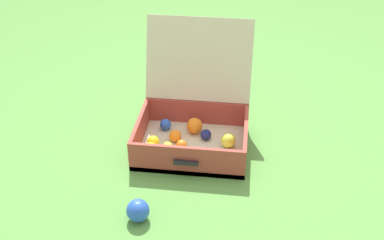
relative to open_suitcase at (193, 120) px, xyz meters
name	(u,v)px	position (x,y,z in m)	size (l,w,h in m)	color
ground_plane	(212,149)	(0.10, -0.06, -0.12)	(16.00, 16.00, 0.00)	#569342
open_suitcase	(193,120)	(0.00, 0.00, 0.00)	(0.52, 0.58, 0.54)	beige
stray_ball_on_grass	(138,211)	(-0.15, -0.57, -0.08)	(0.09, 0.09, 0.09)	blue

